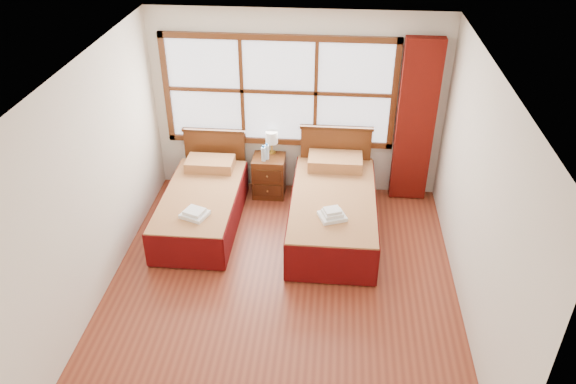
{
  "coord_description": "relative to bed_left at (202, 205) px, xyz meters",
  "views": [
    {
      "loc": [
        0.51,
        -4.87,
        4.38
      ],
      "look_at": [
        0.01,
        0.7,
        0.86
      ],
      "focal_mm": 35.0,
      "sensor_mm": 36.0,
      "label": 1
    }
  ],
  "objects": [
    {
      "name": "bed_right",
      "position": [
        1.73,
        -0.0,
        0.04
      ],
      "size": [
        1.08,
        2.1,
        1.05
      ],
      "color": "#3F1F0D",
      "rests_on": "floor"
    },
    {
      "name": "wall_back",
      "position": [
        1.17,
        1.05,
        1.02
      ],
      "size": [
        4.0,
        0.0,
        4.0
      ],
      "primitive_type": "plane",
      "rotation": [
        1.57,
        0.0,
        0.0
      ],
      "color": "silver",
      "rests_on": "floor"
    },
    {
      "name": "wall_left",
      "position": [
        -0.83,
        -1.2,
        1.02
      ],
      "size": [
        0.0,
        4.5,
        4.5
      ],
      "primitive_type": "plane",
      "rotation": [
        1.57,
        0.0,
        1.57
      ],
      "color": "silver",
      "rests_on": "floor"
    },
    {
      "name": "floor",
      "position": [
        1.17,
        -1.2,
        -0.28
      ],
      "size": [
        4.5,
        4.5,
        0.0
      ],
      "primitive_type": "plane",
      "color": "brown",
      "rests_on": "ground"
    },
    {
      "name": "lamp",
      "position": [
        0.83,
        0.94,
        0.55
      ],
      "size": [
        0.17,
        0.17,
        0.33
      ],
      "color": "gold",
      "rests_on": "nightstand"
    },
    {
      "name": "bed_left",
      "position": [
        0.0,
        0.0,
        0.0
      ],
      "size": [
        0.96,
        1.98,
        0.93
      ],
      "color": "#3F1F0D",
      "rests_on": "floor"
    },
    {
      "name": "window",
      "position": [
        0.92,
        1.01,
        1.22
      ],
      "size": [
        3.16,
        0.06,
        1.56
      ],
      "color": "white",
      "rests_on": "wall_back"
    },
    {
      "name": "towels_left",
      "position": [
        0.05,
        -0.57,
        0.25
      ],
      "size": [
        0.37,
        0.35,
        0.09
      ],
      "rotation": [
        0.0,
        0.0,
        -0.36
      ],
      "color": "white",
      "rests_on": "bed_left"
    },
    {
      "name": "wall_right",
      "position": [
        3.17,
        -1.2,
        1.02
      ],
      "size": [
        0.0,
        4.5,
        4.5
      ],
      "primitive_type": "plane",
      "rotation": [
        1.57,
        0.0,
        -1.57
      ],
      "color": "silver",
      "rests_on": "floor"
    },
    {
      "name": "ceiling",
      "position": [
        1.17,
        -1.2,
        2.32
      ],
      "size": [
        4.5,
        4.5,
        0.0
      ],
      "primitive_type": "plane",
      "rotation": [
        3.14,
        0.0,
        0.0
      ],
      "color": "white",
      "rests_on": "wall_back"
    },
    {
      "name": "bottle_far",
      "position": [
        0.78,
        0.76,
        0.43
      ],
      "size": [
        0.06,
        0.06,
        0.24
      ],
      "color": "silver",
      "rests_on": "nightstand"
    },
    {
      "name": "bottle_near",
      "position": [
        0.74,
        0.7,
        0.42
      ],
      "size": [
        0.06,
        0.06,
        0.23
      ],
      "color": "silver",
      "rests_on": "nightstand"
    },
    {
      "name": "nightstand",
      "position": [
        0.8,
        0.8,
        0.02
      ],
      "size": [
        0.45,
        0.45,
        0.6
      ],
      "color": "#562B12",
      "rests_on": "floor"
    },
    {
      "name": "curtain",
      "position": [
        2.77,
        0.91,
        0.89
      ],
      "size": [
        0.5,
        0.16,
        2.3
      ],
      "primitive_type": "cube",
      "color": "#65100A",
      "rests_on": "wall_back"
    },
    {
      "name": "towels_right",
      "position": [
        1.72,
        -0.55,
        0.33
      ],
      "size": [
        0.37,
        0.35,
        0.13
      ],
      "rotation": [
        0.0,
        0.0,
        0.38
      ],
      "color": "white",
      "rests_on": "bed_right"
    }
  ]
}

